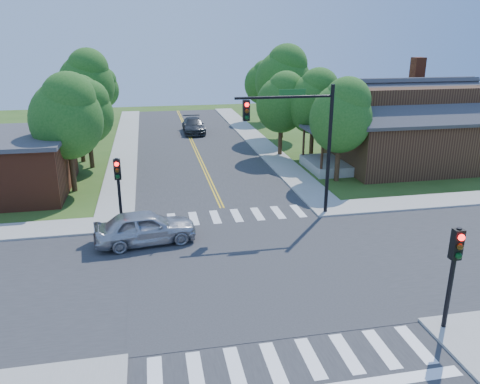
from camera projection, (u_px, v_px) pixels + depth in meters
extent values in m
plane|color=#305219|center=(250.00, 269.00, 20.28)|extent=(100.00, 100.00, 0.00)
cube|color=#2D2D30|center=(250.00, 268.00, 20.27)|extent=(10.00, 90.00, 0.04)
cube|color=#2D2D30|center=(250.00, 268.00, 20.27)|extent=(90.00, 10.00, 0.04)
cube|color=#2D2D30|center=(250.00, 269.00, 20.28)|extent=(10.20, 10.20, 0.06)
cube|color=#9E9B93|center=(256.00, 140.00, 44.61)|extent=(2.20, 40.00, 0.14)
cube|color=#9E9B93|center=(125.00, 146.00, 42.38)|extent=(2.20, 40.00, 0.14)
cube|color=white|center=(149.00, 222.00, 25.26)|extent=(0.45, 2.00, 0.01)
cube|color=white|center=(172.00, 220.00, 25.48)|extent=(0.45, 2.00, 0.01)
cube|color=white|center=(194.00, 218.00, 25.70)|extent=(0.45, 2.00, 0.01)
cube|color=white|center=(215.00, 217.00, 25.92)|extent=(0.45, 2.00, 0.01)
cube|color=white|center=(237.00, 215.00, 26.14)|extent=(0.45, 2.00, 0.01)
cube|color=white|center=(257.00, 214.00, 26.36)|extent=(0.45, 2.00, 0.01)
cube|color=white|center=(278.00, 212.00, 26.58)|extent=(0.45, 2.00, 0.01)
cube|color=white|center=(298.00, 211.00, 26.80)|extent=(0.45, 2.00, 0.01)
cube|color=white|center=(155.00, 379.00, 13.73)|extent=(0.45, 2.00, 0.01)
cube|color=white|center=(196.00, 373.00, 13.95)|extent=(0.45, 2.00, 0.01)
cube|color=white|center=(235.00, 368.00, 14.17)|extent=(0.45, 2.00, 0.01)
cube|color=white|center=(273.00, 363.00, 14.39)|extent=(0.45, 2.00, 0.01)
cube|color=white|center=(310.00, 358.00, 14.61)|extent=(0.45, 2.00, 0.01)
cube|color=white|center=(346.00, 353.00, 14.83)|extent=(0.45, 2.00, 0.01)
cube|color=white|center=(381.00, 349.00, 15.05)|extent=(0.45, 2.00, 0.01)
cube|color=white|center=(415.00, 344.00, 15.27)|extent=(0.45, 2.00, 0.01)
cube|color=yellow|center=(190.00, 140.00, 44.65)|extent=(0.10, 37.50, 0.01)
cube|color=yellow|center=(192.00, 140.00, 44.68)|extent=(0.10, 37.50, 0.01)
cube|color=white|center=(388.00, 382.00, 13.67)|extent=(4.60, 0.45, 0.09)
cylinder|color=black|center=(329.00, 152.00, 25.36)|extent=(0.20, 0.20, 7.20)
cylinder|color=black|center=(284.00, 97.00, 23.92)|extent=(5.20, 0.14, 0.14)
cube|color=#19591E|center=(292.00, 92.00, 23.87)|extent=(1.40, 0.04, 0.30)
cube|color=black|center=(246.00, 111.00, 23.75)|extent=(0.34, 0.28, 1.05)
sphere|color=#FF0C0C|center=(247.00, 105.00, 23.50)|extent=(0.22, 0.22, 0.22)
sphere|color=#3F2605|center=(247.00, 111.00, 23.60)|extent=(0.22, 0.22, 0.22)
sphere|color=#05330F|center=(247.00, 117.00, 23.70)|extent=(0.22, 0.22, 0.22)
cylinder|color=black|center=(451.00, 281.00, 15.49)|extent=(0.16, 0.16, 3.80)
cube|color=black|center=(457.00, 244.00, 15.07)|extent=(0.34, 0.28, 1.05)
sphere|color=#FF0C0C|center=(461.00, 238.00, 14.81)|extent=(0.22, 0.22, 0.22)
sphere|color=#3F2605|center=(460.00, 247.00, 14.91)|extent=(0.22, 0.22, 0.22)
sphere|color=#05330F|center=(458.00, 256.00, 15.01)|extent=(0.22, 0.22, 0.22)
cylinder|color=black|center=(119.00, 194.00, 23.85)|extent=(0.16, 0.16, 3.80)
cube|color=black|center=(117.00, 169.00, 23.43)|extent=(0.34, 0.28, 1.05)
sphere|color=#FF0C0C|center=(117.00, 164.00, 23.17)|extent=(0.22, 0.22, 0.22)
sphere|color=#3F2605|center=(117.00, 170.00, 23.27)|extent=(0.22, 0.22, 0.22)
sphere|color=#05330F|center=(118.00, 177.00, 23.37)|extent=(0.22, 0.22, 0.22)
cube|color=black|center=(405.00, 140.00, 35.62)|extent=(10.00, 8.00, 4.00)
cube|color=#9E9B93|center=(325.00, 165.00, 35.00)|extent=(2.60, 4.50, 0.70)
cylinder|color=black|center=(322.00, 156.00, 32.54)|extent=(0.18, 0.18, 2.50)
cylinder|color=black|center=(304.00, 144.00, 36.25)|extent=(0.18, 0.18, 2.50)
cube|color=#38383D|center=(327.00, 131.00, 34.16)|extent=(2.80, 4.80, 0.18)
cube|color=brown|center=(413.00, 112.00, 38.84)|extent=(0.90, 0.90, 7.11)
cylinder|color=#382314|center=(337.00, 162.00, 32.07)|extent=(0.34, 0.34, 2.65)
ellipsoid|color=#1B5418|center=(340.00, 119.00, 31.11)|extent=(4.18, 3.97, 4.60)
sphere|color=#1B5418|center=(347.00, 100.00, 30.58)|extent=(3.07, 3.07, 3.07)
cylinder|color=#382314|center=(312.00, 142.00, 37.91)|extent=(0.34, 0.34, 2.71)
ellipsoid|color=#1B5418|center=(313.00, 104.00, 36.93)|extent=(4.28, 4.06, 4.70)
sphere|color=#1B5418|center=(319.00, 88.00, 36.39)|extent=(3.14, 3.14, 3.14)
cylinder|color=#382314|center=(282.00, 121.00, 45.42)|extent=(0.34, 0.34, 3.32)
ellipsoid|color=#1B5418|center=(283.00, 82.00, 44.22)|extent=(5.24, 4.97, 5.76)
sphere|color=#1B5418|center=(287.00, 65.00, 43.59)|extent=(3.84, 3.84, 3.84)
cylinder|color=#382314|center=(262.00, 110.00, 54.14)|extent=(0.34, 0.34, 2.61)
ellipsoid|color=#1B5418|center=(262.00, 84.00, 53.20)|extent=(4.12, 3.91, 4.53)
sphere|color=#1B5418|center=(266.00, 73.00, 52.67)|extent=(3.02, 3.02, 3.02)
cylinder|color=#382314|center=(73.00, 170.00, 29.93)|extent=(0.34, 0.34, 2.83)
ellipsoid|color=#1B5418|center=(67.00, 120.00, 28.90)|extent=(4.47, 4.24, 4.91)
sphere|color=#1B5418|center=(69.00, 99.00, 28.35)|extent=(3.27, 3.27, 3.27)
cylinder|color=#382314|center=(82.00, 146.00, 36.97)|extent=(0.34, 0.34, 2.54)
ellipsoid|color=#1B5418|center=(78.00, 110.00, 36.05)|extent=(4.01, 3.81, 4.41)
sphere|color=#1B5418|center=(80.00, 94.00, 35.54)|extent=(2.94, 2.94, 2.94)
cylinder|color=#382314|center=(90.00, 125.00, 43.95)|extent=(0.34, 0.34, 3.19)
ellipsoid|color=#1B5418|center=(86.00, 85.00, 42.79)|extent=(5.04, 4.79, 5.54)
sphere|color=#1B5418|center=(88.00, 69.00, 42.18)|extent=(3.70, 3.70, 3.70)
cylinder|color=#382314|center=(105.00, 113.00, 53.06)|extent=(0.34, 0.34, 2.32)
ellipsoid|color=#1B5418|center=(102.00, 90.00, 52.22)|extent=(3.66, 3.47, 4.02)
sphere|color=#1B5418|center=(104.00, 80.00, 51.74)|extent=(2.68, 2.68, 2.68)
cylinder|color=#382314|center=(280.00, 140.00, 38.78)|extent=(0.34, 0.34, 2.59)
ellipsoid|color=#1B5418|center=(281.00, 105.00, 37.85)|extent=(4.09, 3.88, 4.49)
sphere|color=#1B5418|center=(286.00, 90.00, 37.32)|extent=(3.00, 3.00, 3.00)
cylinder|color=#382314|center=(91.00, 152.00, 35.37)|extent=(0.34, 0.34, 2.45)
ellipsoid|color=#1B5418|center=(87.00, 115.00, 34.49)|extent=(3.87, 3.68, 4.26)
sphere|color=#1B5418|center=(89.00, 99.00, 33.98)|extent=(2.84, 2.84, 2.84)
imported|color=#B1B3B9|center=(145.00, 228.00, 22.47)|extent=(3.14, 5.30, 1.64)
imported|color=#303236|center=(194.00, 126.00, 47.86)|extent=(2.13, 5.20, 1.50)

